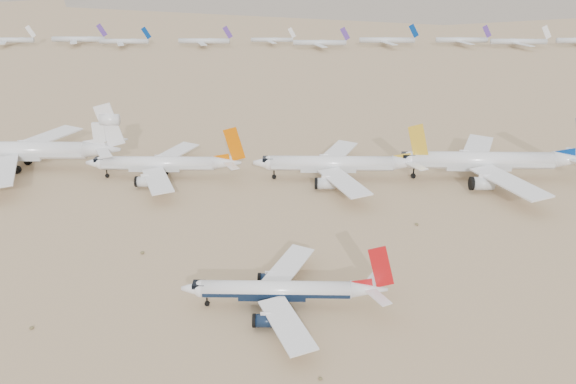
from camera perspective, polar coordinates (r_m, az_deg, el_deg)
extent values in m
plane|color=#977658|center=(122.07, -2.24, -9.74)|extent=(7000.00, 7000.00, 0.00)
cylinder|color=white|center=(114.13, -1.20, -9.87)|extent=(30.00, 3.55, 3.55)
cube|color=#0E1C33|center=(114.38, -1.20, -10.05)|extent=(29.40, 3.60, 0.80)
sphere|color=white|center=(115.66, -8.76, -9.68)|extent=(3.55, 3.55, 3.55)
cube|color=black|center=(115.23, -9.05, -9.26)|extent=(2.48, 2.30, 0.89)
cone|color=white|center=(114.82, 8.22, -9.75)|extent=(7.50, 3.55, 3.55)
cube|color=white|center=(105.79, -0.13, -13.28)|extent=(11.59, 18.26, 0.56)
cube|color=white|center=(111.92, 9.19, -10.51)|extent=(4.76, 6.23, 0.21)
cylinder|color=#0E1C33|center=(109.41, -2.24, -12.94)|extent=(4.17, 2.55, 2.55)
cube|color=white|center=(123.33, 0.07, -7.45)|extent=(11.59, 18.26, 0.56)
cube|color=white|center=(117.65, 8.75, -8.65)|extent=(4.76, 6.23, 0.21)
cylinder|color=#0E1C33|center=(121.61, -1.85, -8.83)|extent=(4.17, 2.55, 2.55)
cube|color=#B00F12|center=(112.39, 9.43, -7.52)|extent=(5.69, 0.28, 9.37)
cylinder|color=black|center=(117.47, -8.22, -11.15)|extent=(1.06, 0.44, 1.06)
cylinder|color=black|center=(113.92, -0.59, -11.96)|extent=(1.49, 0.89, 1.49)
cylinder|color=black|center=(118.00, -0.52, -10.57)|extent=(1.49, 0.89, 1.49)
cylinder|color=white|center=(186.19, 19.09, 3.07)|extent=(44.66, 5.41, 5.41)
cube|color=silver|center=(186.41, 19.06, 2.87)|extent=(43.77, 5.49, 1.22)
sphere|color=white|center=(180.53, 12.33, 3.22)|extent=(5.41, 5.41, 5.41)
cube|color=black|center=(179.88, 12.11, 3.67)|extent=(3.79, 3.52, 1.35)
cone|color=white|center=(196.37, 26.79, 2.96)|extent=(11.17, 5.41, 5.41)
cube|color=white|center=(173.78, 21.60, 0.94)|extent=(17.25, 27.18, 0.84)
cylinder|color=silver|center=(176.78, 19.20, 0.81)|extent=(6.20, 3.90, 3.90)
cube|color=white|center=(201.69, 18.72, 4.34)|extent=(17.25, 27.18, 0.84)
cube|color=white|center=(201.49, 26.80, 3.63)|extent=(7.09, 9.27, 0.32)
cylinder|color=silver|center=(196.48, 17.36, 3.28)|extent=(6.20, 3.90, 3.90)
cylinder|color=black|center=(182.67, 12.60, 1.62)|extent=(1.62, 0.68, 1.62)
cylinder|color=black|center=(185.14, 19.77, 1.17)|extent=(2.27, 1.35, 2.27)
cylinder|color=black|center=(191.83, 19.10, 2.02)|extent=(2.27, 1.35, 2.27)
cylinder|color=white|center=(176.34, 4.45, 2.92)|extent=(38.50, 4.68, 4.68)
cube|color=silver|center=(176.54, 4.44, 2.75)|extent=(37.73, 4.75, 1.05)
sphere|color=white|center=(176.24, -1.82, 2.97)|extent=(4.68, 4.68, 4.68)
cube|color=black|center=(175.83, -2.05, 3.37)|extent=(3.28, 3.04, 1.17)
cone|color=white|center=(179.22, 12.08, 2.92)|extent=(9.63, 4.68, 4.68)
cube|color=white|center=(164.23, 5.73, 1.00)|extent=(14.87, 23.43, 0.72)
cube|color=white|center=(175.31, 12.95, 2.59)|extent=(6.11, 7.99, 0.28)
cylinder|color=silver|center=(168.42, 3.86, 0.87)|extent=(5.35, 3.37, 3.37)
cube|color=white|center=(189.56, 5.13, 4.11)|extent=(14.87, 23.43, 0.72)
cube|color=white|center=(183.49, 12.43, 3.57)|extent=(6.11, 7.99, 0.28)
cylinder|color=silver|center=(186.17, 3.61, 3.10)|extent=(5.35, 3.37, 3.37)
cube|color=gold|center=(177.61, 13.11, 4.92)|extent=(7.30, 0.37, 12.02)
cylinder|color=black|center=(177.86, -1.42, 1.56)|extent=(1.40, 0.58, 1.40)
cylinder|color=black|center=(174.98, 4.99, 1.19)|extent=(1.97, 1.17, 1.97)
cylinder|color=black|center=(181.05, 4.86, 1.97)|extent=(1.97, 1.17, 1.97)
cylinder|color=white|center=(181.71, -13.08, 2.87)|extent=(35.50, 4.34, 4.34)
cube|color=silver|center=(181.89, -13.06, 2.71)|extent=(34.79, 4.40, 0.98)
sphere|color=white|center=(186.82, -18.37, 2.83)|extent=(4.34, 4.34, 4.34)
cube|color=black|center=(186.65, -18.60, 3.17)|extent=(3.04, 2.82, 1.08)
cone|color=white|center=(177.54, -6.19, 2.98)|extent=(8.87, 4.34, 4.34)
cube|color=white|center=(169.99, -13.11, 1.15)|extent=(13.71, 21.60, 0.67)
cube|color=white|center=(173.32, -5.79, 2.67)|extent=(5.63, 7.37, 0.26)
cylinder|color=silver|center=(175.24, -14.27, 1.02)|extent=(4.93, 3.12, 3.12)
cube|color=white|center=(192.80, -11.42, 3.96)|extent=(13.71, 21.60, 0.67)
cube|color=white|center=(180.97, -5.50, 3.59)|extent=(5.63, 7.37, 0.26)
cylinder|color=silver|center=(191.10, -12.98, 3.02)|extent=(4.93, 3.12, 3.12)
cube|color=#D05C00|center=(175.22, -5.47, 4.86)|extent=(6.73, 0.35, 11.08)
cylinder|color=black|center=(187.94, -17.89, 1.59)|extent=(1.30, 0.54, 1.30)
cylinder|color=black|center=(180.03, -12.72, 1.31)|extent=(1.82, 1.08, 1.82)
cylinder|color=black|center=(185.52, -12.31, 2.02)|extent=(1.82, 1.08, 1.82)
cylinder|color=white|center=(205.02, -26.10, 3.85)|extent=(47.51, 5.69, 5.69)
cube|color=silver|center=(205.23, -26.06, 3.66)|extent=(46.56, 5.77, 1.28)
cone|color=white|center=(193.31, -18.33, 4.13)|extent=(11.88, 5.69, 5.69)
cube|color=white|center=(189.74, -27.19, 1.88)|extent=(18.35, 28.92, 0.89)
cube|color=white|center=(187.44, -18.20, 3.79)|extent=(7.54, 9.86, 0.34)
cube|color=white|center=(218.00, -23.33, 5.11)|extent=(18.35, 28.92, 0.89)
cube|color=white|center=(197.26, -17.23, 4.86)|extent=(7.54, 9.86, 0.34)
cylinder|color=silver|center=(217.14, -25.25, 3.99)|extent=(6.60, 4.10, 4.10)
cube|color=white|center=(189.86, -17.69, 6.48)|extent=(9.00, 0.46, 14.84)
cylinder|color=white|center=(189.27, -17.66, 7.02)|extent=(5.94, 3.69, 3.69)
cylinder|color=black|center=(202.43, -25.81, 2.05)|extent=(2.39, 1.42, 2.39)
cylinder|color=black|center=(209.11, -24.90, 2.85)|extent=(2.39, 1.42, 2.39)
cylinder|color=silver|center=(491.43, -26.50, 13.65)|extent=(38.06, 3.76, 3.76)
cube|color=white|center=(482.85, -24.69, 14.60)|extent=(7.58, 0.38, 9.55)
cube|color=silver|center=(482.82, -27.00, 13.36)|extent=(10.03, 17.52, 0.38)
cube|color=silver|center=(500.23, -25.99, 13.80)|extent=(10.03, 17.52, 0.38)
cylinder|color=silver|center=(474.64, -20.52, 14.34)|extent=(40.28, 3.98, 3.98)
cube|color=#4E2F8C|center=(467.36, -18.40, 15.33)|extent=(8.02, 0.40, 10.10)
cube|color=silver|center=(465.09, -20.96, 14.04)|extent=(10.61, 18.54, 0.40)
cube|color=silver|center=(484.37, -20.08, 14.48)|extent=(10.61, 18.54, 0.40)
cylinder|color=silver|center=(454.00, -16.32, 14.48)|extent=(36.91, 3.65, 3.65)
cube|color=navy|center=(448.45, -14.21, 15.40)|extent=(7.35, 0.36, 9.26)
cube|color=silver|center=(445.04, -16.66, 14.21)|extent=(9.72, 16.99, 0.36)
cube|color=silver|center=(463.13, -15.97, 14.61)|extent=(9.72, 16.99, 0.36)
cylinder|color=silver|center=(442.45, -8.52, 14.94)|extent=(38.39, 3.79, 3.79)
cube|color=#4E2F8C|center=(439.03, -6.15, 15.83)|extent=(7.65, 0.38, 9.63)
cube|color=silver|center=(432.83, -8.73, 14.67)|extent=(10.11, 17.67, 0.38)
cube|color=silver|center=(452.24, -8.31, 15.05)|extent=(10.11, 17.67, 0.38)
cylinder|color=silver|center=(446.17, -1.63, 15.20)|extent=(32.30, 3.19, 3.19)
cube|color=white|center=(445.00, 0.39, 15.89)|extent=(6.43, 0.32, 8.10)
cube|color=silver|center=(437.97, -1.68, 14.98)|extent=(8.51, 14.87, 0.32)
cube|color=silver|center=(454.51, -1.58, 15.29)|extent=(8.51, 14.87, 0.32)
cylinder|color=silver|center=(429.61, 3.24, 14.91)|extent=(39.17, 3.87, 3.87)
cube|color=#4E2F8C|center=(429.77, 5.81, 15.71)|extent=(7.80, 0.39, 9.82)
cube|color=silver|center=(419.68, 3.29, 14.63)|extent=(10.32, 18.03, 0.39)
cube|color=silver|center=(439.72, 3.19, 15.02)|extent=(10.32, 18.03, 0.39)
cylinder|color=silver|center=(446.83, 10.02, 14.94)|extent=(41.84, 4.14, 4.14)
cube|color=navy|center=(449.28, 12.66, 15.69)|extent=(8.33, 0.41, 10.50)
cube|color=silver|center=(436.32, 10.22, 14.65)|extent=(11.02, 19.26, 0.41)
cube|color=silver|center=(457.52, 9.82, 15.07)|extent=(11.02, 19.26, 0.41)
cylinder|color=silver|center=(462.02, 17.23, 14.53)|extent=(38.83, 3.84, 3.84)
cube|color=#4E2F8C|center=(466.44, 19.56, 15.13)|extent=(7.73, 0.38, 9.74)
cube|color=silver|center=(452.52, 17.55, 14.26)|extent=(10.23, 17.88, 0.38)
cube|color=silver|center=(471.69, 16.90, 14.66)|extent=(10.23, 17.88, 0.38)
cylinder|color=silver|center=(466.89, 22.38, 13.95)|extent=(41.41, 4.09, 4.09)
cube|color=white|center=(473.25, 24.78, 14.54)|extent=(8.25, 0.41, 10.39)
cube|color=silver|center=(457.06, 22.83, 13.64)|extent=(10.91, 19.06, 0.41)
cube|color=silver|center=(476.92, 21.93, 14.11)|extent=(10.91, 19.06, 0.41)
ellipsoid|color=brown|center=(120.72, -24.60, -12.42)|extent=(0.84, 0.84, 0.46)
ellipsoid|color=brown|center=(139.07, -14.58, -5.97)|extent=(0.98, 0.98, 0.54)
ellipsoid|color=brown|center=(99.75, 3.31, -18.39)|extent=(0.70, 0.70, 0.39)
ellipsoid|color=brown|center=(124.37, 9.24, -9.24)|extent=(0.84, 0.84, 0.46)
ellipsoid|color=brown|center=(151.91, 12.94, -3.20)|extent=(0.98, 0.98, 0.54)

